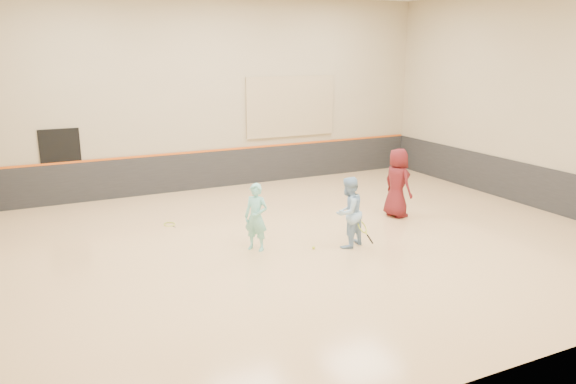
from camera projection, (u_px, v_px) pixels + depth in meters
name	position (u px, v px, depth m)	size (l,w,h in m)	color
room	(296.00, 210.00, 12.84)	(15.04, 12.04, 6.22)	tan
wainscot_back	(213.00, 169.00, 18.08)	(14.90, 0.04, 1.20)	#232326
wainscot_right	(528.00, 185.00, 16.07)	(0.04, 11.90, 1.20)	#232326
accent_stripe	(212.00, 151.00, 17.92)	(14.90, 0.03, 0.06)	#D85914
acoustic_panel	(291.00, 106.00, 18.78)	(3.20, 0.08, 2.00)	tan
doorway	(62.00, 167.00, 16.05)	(1.10, 0.05, 2.20)	black
girl	(256.00, 217.00, 12.47)	(0.56, 0.37, 1.53)	#7FDCD1
instructor	(348.00, 212.00, 12.66)	(0.79, 0.62, 1.63)	#96BFE7
young_man	(397.00, 183.00, 14.93)	(0.90, 0.59, 1.85)	#5C151A
held_racket	(362.00, 227.00, 12.72)	(0.46, 0.46, 0.62)	#C5DB30
spare_racket	(169.00, 223.00, 14.41)	(0.65, 0.65, 0.09)	#A8C42B
ball_under_racket	(314.00, 248.00, 12.68)	(0.07, 0.07, 0.07)	#DCEA36
ball_in_hand	(404.00, 176.00, 14.88)	(0.07, 0.07, 0.07)	yellow
ball_beside_spare	(259.00, 204.00, 16.16)	(0.07, 0.07, 0.07)	#C9EB36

